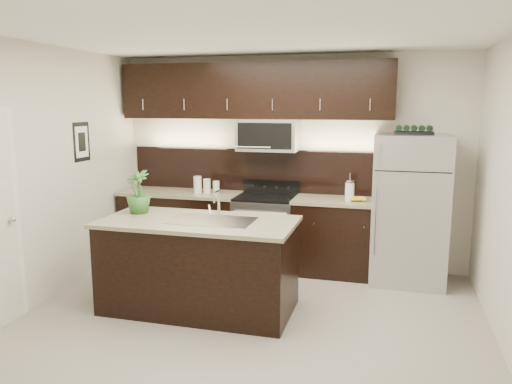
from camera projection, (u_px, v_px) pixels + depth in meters
ground at (248, 323)px, 4.82m from camera, size 4.50×4.50×0.00m
room_walls at (235, 148)px, 4.52m from camera, size 4.52×4.02×2.71m
counter_run at (250, 231)px, 6.46m from camera, size 3.51×0.65×0.94m
upper_fixtures at (255, 100)px, 6.30m from camera, size 3.49×0.40×1.66m
island at (199, 265)px, 5.08m from camera, size 1.96×0.96×0.94m
sink_faucet at (212, 219)px, 4.96m from camera, size 0.84×0.50×0.28m
refrigerator at (409, 209)px, 5.83m from camera, size 0.84×0.76×1.75m
wine_rack at (414, 130)px, 5.67m from camera, size 0.43×0.27×0.10m
plant at (138, 192)px, 5.28m from camera, size 0.33×0.33×0.46m
canisters at (205, 186)px, 6.50m from camera, size 0.33×0.16×0.22m
french_press at (350, 191)px, 5.99m from camera, size 0.11×0.11×0.33m
bananas at (353, 199)px, 5.96m from camera, size 0.23×0.20×0.06m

